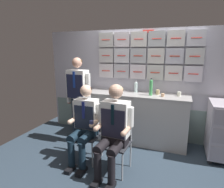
{
  "coord_description": "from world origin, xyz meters",
  "views": [
    {
      "loc": [
        0.7,
        -2.36,
        1.73
      ],
      "look_at": [
        -0.34,
        0.46,
        1.06
      ],
      "focal_mm": 30.63,
      "sensor_mm": 36.0,
      "label": 1
    }
  ],
  "objects": [
    {
      "name": "folding_chair_left",
      "position": [
        -0.66,
        0.25,
        0.51
      ],
      "size": [
        0.4,
        0.41,
        0.83
      ],
      "color": "#A8AAAF",
      "rests_on": "ground"
    },
    {
      "name": "crew_member_center",
      "position": [
        -0.14,
        -0.03,
        0.72
      ],
      "size": [
        0.52,
        0.65,
        1.3
      ],
      "color": "black",
      "rests_on": "ground"
    },
    {
      "name": "folding_chair_center",
      "position": [
        -0.13,
        0.12,
        0.51
      ],
      "size": [
        0.42,
        0.42,
        0.83
      ],
      "color": "#A8AAAF",
      "rests_on": "ground"
    },
    {
      "name": "water_bottle_tall",
      "position": [
        0.18,
        1.06,
        1.1
      ],
      "size": [
        0.06,
        0.06,
        0.31
      ],
      "color": "#45A55B",
      "rests_on": "galley_counter"
    },
    {
      "name": "galley_counter",
      "position": [
        -0.12,
        1.09,
        0.47
      ],
      "size": [
        2.02,
        0.53,
        0.95
      ],
      "color": "#AFACAB",
      "rests_on": "ground"
    },
    {
      "name": "crew_member_left",
      "position": [
        -0.66,
        0.09,
        0.67
      ],
      "size": [
        0.49,
        0.6,
        1.23
      ],
      "color": "black",
      "rests_on": "ground"
    },
    {
      "name": "service_trolley",
      "position": [
        1.36,
        0.97,
        0.5
      ],
      "size": [
        0.4,
        0.65,
        0.94
      ],
      "color": "black",
      "rests_on": "ground"
    },
    {
      "name": "espresso_cup_small",
      "position": [
        0.67,
        1.17,
        0.99
      ],
      "size": [
        0.06,
        0.06,
        0.08
      ],
      "color": "silver",
      "rests_on": "galley_counter"
    },
    {
      "name": "paper_cup_blue",
      "position": [
        0.3,
        1.17,
        0.99
      ],
      "size": [
        0.07,
        0.07,
        0.09
      ],
      "color": "tan",
      "rests_on": "galley_counter"
    },
    {
      "name": "crew_member_standing",
      "position": [
        -1.07,
        0.64,
        0.96
      ],
      "size": [
        0.52,
        0.28,
        1.63
      ],
      "color": "black",
      "rests_on": "ground"
    },
    {
      "name": "galley_bulkhead",
      "position": [
        0.01,
        1.37,
        1.12
      ],
      "size": [
        4.2,
        0.14,
        2.15
      ],
      "color": "#B2B2C1",
      "rests_on": "ground"
    },
    {
      "name": "water_bottle_short",
      "position": [
        -0.13,
        1.24,
        1.05
      ],
      "size": [
        0.07,
        0.07,
        0.23
      ],
      "color": "silver",
      "rests_on": "galley_counter"
    },
    {
      "name": "ground",
      "position": [
        0.0,
        0.0,
        -0.02
      ],
      "size": [
        4.8,
        4.8,
        0.04
      ],
      "primitive_type": "cube",
      "color": "#2B3946"
    },
    {
      "name": "coffee_cup_white",
      "position": [
        0.4,
        1.03,
        0.98
      ],
      "size": [
        0.06,
        0.06,
        0.06
      ],
      "color": "tan",
      "rests_on": "galley_counter"
    }
  ]
}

